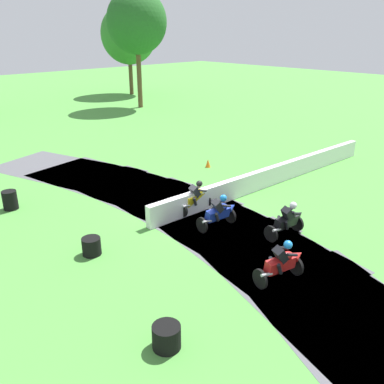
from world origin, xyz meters
name	(u,v)px	position (x,y,z in m)	size (l,w,h in m)	color
ground_plane	(193,212)	(0.00, 0.00, 0.00)	(120.00, 120.00, 0.00)	#4C933D
track_asphalt	(180,217)	(-0.73, 0.04, 0.00)	(7.79, 25.98, 0.01)	#515156
safety_barrier	(273,175)	(5.14, -0.25, 0.45)	(0.30, 14.82, 0.90)	white
motorcycle_lead_red	(283,262)	(-1.50, -5.38, 0.66)	(1.71, 1.00, 1.42)	black
motorcycle_chase_black	(288,220)	(1.05, -3.84, 0.65)	(1.70, 0.87, 1.43)	black
motorcycle_trailing_blue	(219,212)	(-0.23, -1.67, 0.65)	(1.70, 0.88, 1.43)	black
motorcycle_fourth_yellow	(196,197)	(0.15, -0.03, 0.66)	(1.68, 0.74, 1.43)	black
tire_stack_near	(166,337)	(-5.77, -5.12, 0.30)	(0.69, 0.69, 0.60)	black
tire_stack_mid_a	(92,246)	(-4.79, -0.09, 0.30)	(0.63, 0.63, 0.60)	black
tire_stack_mid_b	(10,200)	(-5.30, 5.54, 0.40)	(0.60, 0.60, 0.80)	black
traffic_cone	(208,163)	(4.70, 3.75, 0.22)	(0.28, 0.28, 0.44)	orange
tree_far_right	(129,34)	(17.51, 28.56, 6.45)	(6.06, 6.06, 9.64)	brown
tree_behind_barrier	(137,22)	(13.16, 21.09, 7.60)	(5.39, 5.39, 10.46)	brown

